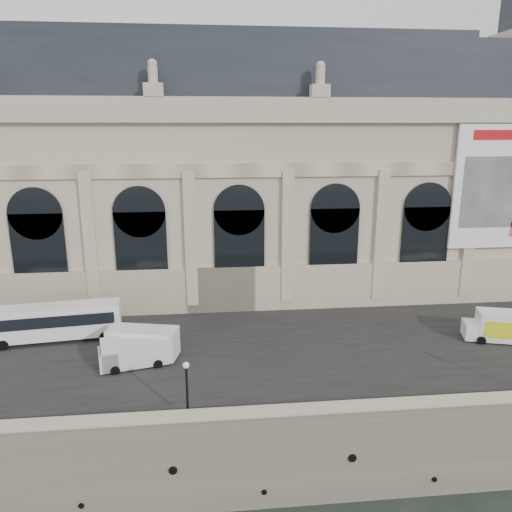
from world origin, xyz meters
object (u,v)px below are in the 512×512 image
(van_b, at_px, (131,353))
(lamp_left, at_px, (187,392))
(van_c, at_px, (139,343))
(bus_left, at_px, (55,321))
(box_truck, at_px, (507,327))

(van_b, height_order, lamp_left, lamp_left)
(van_c, bearing_deg, bus_left, 151.43)
(van_b, height_order, van_c, van_c)
(van_c, distance_m, lamp_left, 10.81)
(box_truck, distance_m, lamp_left, 30.43)
(box_truck, bearing_deg, van_b, -177.46)
(van_c, bearing_deg, van_b, -107.36)
(van_b, bearing_deg, van_c, 72.64)
(van_c, height_order, lamp_left, lamp_left)
(van_c, distance_m, box_truck, 33.21)
(lamp_left, bearing_deg, van_c, 114.08)
(box_truck, bearing_deg, van_c, 179.87)
(van_b, height_order, box_truck, box_truck)
(bus_left, xyz_separation_m, lamp_left, (12.45, -14.23, 0.22))
(bus_left, xyz_separation_m, van_b, (7.56, -5.95, -0.67))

